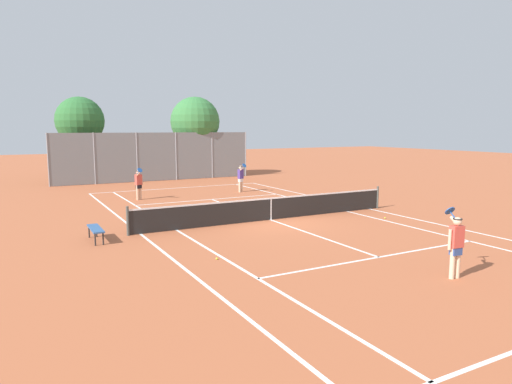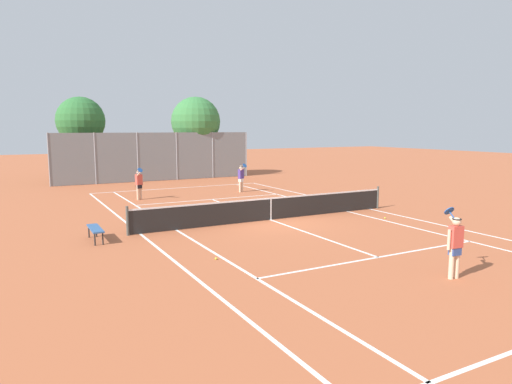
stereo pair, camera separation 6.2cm
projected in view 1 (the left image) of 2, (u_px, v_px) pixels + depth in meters
ground_plane at (271, 220)px, 19.21m from camera, size 120.00×120.00×0.00m
court_line_markings at (271, 220)px, 19.21m from camera, size 11.10×23.90×0.01m
tennis_net at (271, 208)px, 19.14m from camera, size 12.00×0.10×1.07m
player_near_side at (456, 243)px, 11.61m from camera, size 0.72×0.72×1.77m
player_far_left at (139, 183)px, 24.52m from camera, size 0.46×0.88×1.77m
player_far_right at (241, 177)px, 27.54m from camera, size 0.45×0.88×1.77m
loose_tennis_ball_0 at (385, 218)px, 19.47m from camera, size 0.07×0.07×0.07m
loose_tennis_ball_1 at (217, 259)px, 13.38m from camera, size 0.07×0.07×0.07m
courtside_bench at (96, 229)px, 15.54m from camera, size 0.36×1.50×0.47m
back_fence at (157, 157)px, 33.37m from camera, size 14.68×0.08×3.56m
tree_behind_left at (79, 122)px, 32.90m from camera, size 3.44×3.44×6.10m
tree_behind_right at (195, 123)px, 36.13m from camera, size 3.89×3.89×6.32m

